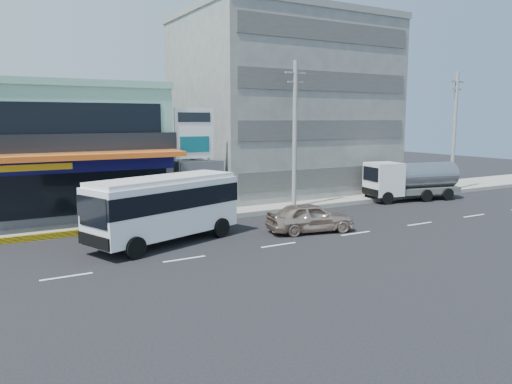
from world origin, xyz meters
The scene contains 13 objects.
ground centered at (0.00, 0.00, 0.00)m, with size 120.00×120.00×0.00m, color black.
sidewalk centered at (5.00, 9.50, 0.15)m, with size 70.00×5.00×0.30m, color gray.
shop_building centered at (-8.00, 13.95, 4.00)m, with size 12.40×11.70×8.00m.
concrete_building centered at (10.00, 15.00, 7.00)m, with size 16.00×12.00×14.00m, color gray.
gap_structure centered at (0.00, 12.00, 1.75)m, with size 3.00×6.00×3.50m, color #47484C.
satellite_dish centered at (0.00, 11.00, 3.58)m, with size 1.50×1.50×0.15m, color slate.
billboard centered at (-0.50, 9.20, 4.93)m, with size 2.60×0.18×6.90m.
utility_pole_near centered at (6.00, 7.40, 5.15)m, with size 1.60×0.30×10.00m.
utility_pole_far centered at (22.00, 7.40, 5.15)m, with size 1.60×0.30×10.00m.
minibus centered at (-4.72, 3.21, 2.00)m, with size 8.40×5.09×3.35m.
sedan centered at (3.07, 1.57, 0.82)m, with size 1.94×4.82×1.64m, color beige.
tanker_truck centered at (16.09, 6.56, 1.59)m, with size 7.79×3.55×2.96m.
motorcycle_rider centered at (-6.63, 5.77, 0.78)m, with size 1.88×0.78×2.35m.
Camera 1 is at (-13.08, -20.25, 6.20)m, focal length 35.00 mm.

